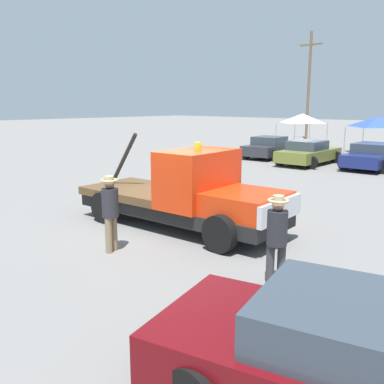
{
  "coord_description": "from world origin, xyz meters",
  "views": [
    {
      "loc": [
        8.05,
        -8.05,
        3.34
      ],
      "look_at": [
        0.5,
        0.0,
        1.05
      ],
      "focal_mm": 40.0,
      "sensor_mm": 36.0,
      "label": 1
    }
  ],
  "objects_px": {
    "foreground_car": "(378,368)",
    "person_at_hood": "(110,208)",
    "parked_car_charcoal": "(270,147)",
    "canopy_tent_white": "(302,118)",
    "person_near_truck": "(277,234)",
    "tow_truck": "(189,196)",
    "canopy_tent_blue": "(378,122)",
    "utility_pole": "(309,84)",
    "parked_car_olive": "(308,153)",
    "parked_car_navy": "(373,156)"
  },
  "relations": [
    {
      "from": "parked_car_olive",
      "to": "parked_car_navy",
      "type": "distance_m",
      "value": 3.35
    },
    {
      "from": "tow_truck",
      "to": "parked_car_olive",
      "type": "xyz_separation_m",
      "value": [
        -3.81,
        13.63,
        -0.28
      ]
    },
    {
      "from": "person_near_truck",
      "to": "canopy_tent_blue",
      "type": "distance_m",
      "value": 23.97
    },
    {
      "from": "tow_truck",
      "to": "parked_car_navy",
      "type": "relative_size",
      "value": 1.28
    },
    {
      "from": "person_at_hood",
      "to": "tow_truck",
      "type": "bearing_deg",
      "value": 69.62
    },
    {
      "from": "parked_car_navy",
      "to": "canopy_tent_blue",
      "type": "relative_size",
      "value": 1.55
    },
    {
      "from": "parked_car_olive",
      "to": "utility_pole",
      "type": "bearing_deg",
      "value": 26.59
    },
    {
      "from": "parked_car_charcoal",
      "to": "parked_car_navy",
      "type": "bearing_deg",
      "value": -96.92
    },
    {
      "from": "person_at_hood",
      "to": "parked_car_olive",
      "type": "relative_size",
      "value": 0.38
    },
    {
      "from": "foreground_car",
      "to": "canopy_tent_white",
      "type": "relative_size",
      "value": 1.83
    },
    {
      "from": "foreground_car",
      "to": "canopy_tent_blue",
      "type": "height_order",
      "value": "canopy_tent_blue"
    },
    {
      "from": "person_at_hood",
      "to": "foreground_car",
      "type": "bearing_deg",
      "value": -30.47
    },
    {
      "from": "tow_truck",
      "to": "utility_pole",
      "type": "xyz_separation_m",
      "value": [
        -12.34,
        29.09,
        4.22
      ]
    },
    {
      "from": "tow_truck",
      "to": "parked_car_charcoal",
      "type": "bearing_deg",
      "value": 111.09
    },
    {
      "from": "parked_car_olive",
      "to": "canopy_tent_blue",
      "type": "xyz_separation_m",
      "value": [
        0.85,
        7.76,
        1.5
      ]
    },
    {
      "from": "person_at_hood",
      "to": "utility_pole",
      "type": "distance_m",
      "value": 34.14
    },
    {
      "from": "parked_car_navy",
      "to": "utility_pole",
      "type": "relative_size",
      "value": 0.5
    },
    {
      "from": "parked_car_charcoal",
      "to": "parked_car_olive",
      "type": "distance_m",
      "value": 3.43
    },
    {
      "from": "foreground_car",
      "to": "utility_pole",
      "type": "distance_m",
      "value": 38.17
    },
    {
      "from": "canopy_tent_blue",
      "to": "utility_pole",
      "type": "xyz_separation_m",
      "value": [
        -9.38,
        7.7,
        3.0
      ]
    },
    {
      "from": "utility_pole",
      "to": "person_near_truck",
      "type": "bearing_deg",
      "value": -62.39
    },
    {
      "from": "person_near_truck",
      "to": "parked_car_navy",
      "type": "distance_m",
      "value": 16.81
    },
    {
      "from": "foreground_car",
      "to": "person_at_hood",
      "type": "distance_m",
      "value": 6.61
    },
    {
      "from": "tow_truck",
      "to": "canopy_tent_blue",
      "type": "bearing_deg",
      "value": 93.49
    },
    {
      "from": "canopy_tent_white",
      "to": "person_at_hood",
      "type": "bearing_deg",
      "value": -70.05
    },
    {
      "from": "person_near_truck",
      "to": "parked_car_navy",
      "type": "height_order",
      "value": "person_near_truck"
    },
    {
      "from": "utility_pole",
      "to": "parked_car_charcoal",
      "type": "bearing_deg",
      "value": -69.7
    },
    {
      "from": "foreground_car",
      "to": "canopy_tent_blue",
      "type": "relative_size",
      "value": 1.69
    },
    {
      "from": "person_at_hood",
      "to": "parked_car_charcoal",
      "type": "distance_m",
      "value": 18.65
    },
    {
      "from": "parked_car_charcoal",
      "to": "canopy_tent_white",
      "type": "xyz_separation_m",
      "value": [
        -2.05,
        7.56,
        1.56
      ]
    },
    {
      "from": "person_near_truck",
      "to": "canopy_tent_blue",
      "type": "height_order",
      "value": "canopy_tent_blue"
    },
    {
      "from": "parked_car_olive",
      "to": "parked_car_navy",
      "type": "bearing_deg",
      "value": -74.7
    },
    {
      "from": "parked_car_navy",
      "to": "canopy_tent_white",
      "type": "distance_m",
      "value": 11.56
    },
    {
      "from": "foreground_car",
      "to": "person_near_truck",
      "type": "distance_m",
      "value": 3.52
    },
    {
      "from": "person_near_truck",
      "to": "parked_car_olive",
      "type": "height_order",
      "value": "person_near_truck"
    },
    {
      "from": "parked_car_olive",
      "to": "canopy_tent_blue",
      "type": "distance_m",
      "value": 7.95
    },
    {
      "from": "parked_car_charcoal",
      "to": "parked_car_olive",
      "type": "bearing_deg",
      "value": -115.28
    },
    {
      "from": "parked_car_navy",
      "to": "person_at_hood",
      "type": "bearing_deg",
      "value": 178.62
    },
    {
      "from": "tow_truck",
      "to": "person_near_truck",
      "type": "xyz_separation_m",
      "value": [
        3.72,
        -1.6,
        0.09
      ]
    },
    {
      "from": "foreground_car",
      "to": "canopy_tent_white",
      "type": "xyz_separation_m",
      "value": [
        -15.48,
        26.21,
        1.56
      ]
    },
    {
      "from": "parked_car_navy",
      "to": "utility_pole",
      "type": "height_order",
      "value": "utility_pole"
    },
    {
      "from": "canopy_tent_blue",
      "to": "person_near_truck",
      "type": "bearing_deg",
      "value": -73.8
    },
    {
      "from": "foreground_car",
      "to": "person_near_truck",
      "type": "bearing_deg",
      "value": 125.23
    },
    {
      "from": "parked_car_olive",
      "to": "parked_car_navy",
      "type": "xyz_separation_m",
      "value": [
        3.19,
        1.01,
        0.0
      ]
    },
    {
      "from": "tow_truck",
      "to": "person_near_truck",
      "type": "height_order",
      "value": "tow_truck"
    },
    {
      "from": "parked_car_navy",
      "to": "parked_car_charcoal",
      "type": "bearing_deg",
      "value": 85.54
    },
    {
      "from": "tow_truck",
      "to": "utility_pole",
      "type": "distance_m",
      "value": 31.88
    },
    {
      "from": "parked_car_olive",
      "to": "canopy_tent_white",
      "type": "bearing_deg",
      "value": 28.98
    },
    {
      "from": "tow_truck",
      "to": "canopy_tent_white",
      "type": "height_order",
      "value": "canopy_tent_white"
    },
    {
      "from": "person_at_hood",
      "to": "parked_car_olive",
      "type": "bearing_deg",
      "value": 84.45
    }
  ]
}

